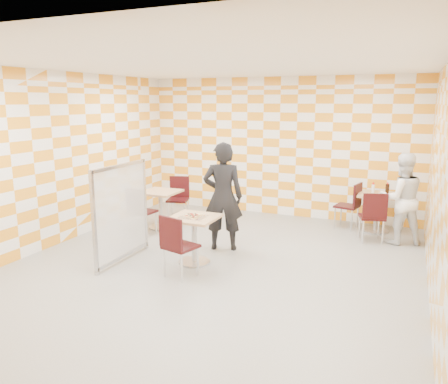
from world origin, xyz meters
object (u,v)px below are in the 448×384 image
(empty_table, at_px, (161,203))
(sport_bottle, at_px, (373,188))
(man_dark, at_px, (223,197))
(chair_empty_near, at_px, (139,208))
(chair_main_front, at_px, (176,242))
(soda_bottle, at_px, (387,189))
(chair_second_side, at_px, (352,202))
(chair_second_front, at_px, (373,213))
(chair_empty_far, at_px, (179,195))
(man_white, at_px, (401,199))
(second_table, at_px, (377,206))
(main_table, at_px, (194,232))
(partition, at_px, (121,212))

(empty_table, relative_size, sport_bottle, 3.75)
(man_dark, bearing_deg, chair_empty_near, -19.93)
(chair_main_front, relative_size, soda_bottle, 4.02)
(chair_second_side, bearing_deg, chair_second_front, -58.29)
(chair_empty_far, xyz_separation_m, sport_bottle, (3.84, 0.82, 0.29))
(chair_second_front, bearing_deg, man_dark, -150.16)
(man_white, bearing_deg, man_dark, 6.89)
(second_table, xyz_separation_m, sport_bottle, (-0.10, 0.07, 0.33))
(sport_bottle, bearing_deg, chair_empty_far, -167.92)
(chair_main_front, xyz_separation_m, chair_empty_near, (-1.61, 1.47, 0.00))
(main_table, bearing_deg, chair_main_front, -86.02)
(sport_bottle, bearing_deg, chair_second_front, -83.94)
(second_table, relative_size, man_white, 0.46)
(chair_empty_far, height_order, man_white, man_white)
(main_table, xyz_separation_m, second_table, (2.48, 2.90, 0.00))
(chair_second_front, bearing_deg, partition, -145.18)
(main_table, bearing_deg, empty_table, 135.49)
(main_table, relative_size, second_table, 1.00)
(chair_main_front, height_order, chair_second_front, same)
(chair_empty_near, relative_size, man_dark, 0.50)
(chair_second_side, bearing_deg, main_table, -124.93)
(empty_table, bearing_deg, chair_empty_far, 87.50)
(chair_second_side, height_order, man_white, man_white)
(empty_table, xyz_separation_m, chair_second_side, (3.50, 1.41, 0.04))
(chair_second_front, xyz_separation_m, chair_empty_near, (-4.03, -1.30, 0.00))
(chair_main_front, distance_m, soda_bottle, 4.41)
(second_table, bearing_deg, man_dark, -137.91)
(main_table, height_order, sport_bottle, sport_bottle)
(second_table, relative_size, partition, 0.48)
(chair_second_front, xyz_separation_m, soda_bottle, (0.17, 0.78, 0.31))
(empty_table, height_order, chair_empty_far, chair_empty_far)
(main_table, distance_m, second_table, 3.81)
(main_table, distance_m, soda_bottle, 3.94)
(chair_second_side, xyz_separation_m, soda_bottle, (0.63, 0.03, 0.31))
(partition, bearing_deg, chair_empty_near, 111.81)
(empty_table, height_order, soda_bottle, soda_bottle)
(second_table, xyz_separation_m, chair_main_front, (-2.43, -3.54, 0.04))
(chair_second_side, relative_size, man_dark, 0.50)
(chair_second_front, height_order, sport_bottle, sport_bottle)
(partition, bearing_deg, man_white, 33.72)
(second_table, bearing_deg, sport_bottle, 142.66)
(chair_empty_near, height_order, chair_empty_far, same)
(chair_second_side, bearing_deg, sport_bottle, 14.90)
(empty_table, bearing_deg, man_dark, -22.38)
(man_dark, distance_m, man_white, 3.15)
(partition, relative_size, sport_bottle, 7.75)
(chair_empty_near, height_order, man_dark, man_dark)
(main_table, xyz_separation_m, soda_bottle, (2.64, 2.91, 0.34))
(chair_second_front, height_order, soda_bottle, soda_bottle)
(chair_empty_far, bearing_deg, man_white, 2.17)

